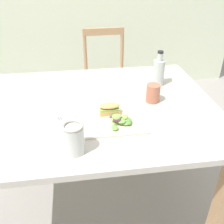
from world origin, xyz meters
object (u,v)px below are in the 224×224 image
Objects in this scene: plate_lunch at (113,119)px; mason_jar_iced_tea at (74,140)px; chair_wooden_far at (106,79)px; fork_on_napkin at (57,126)px; sandwich_half_front at (110,109)px; dining_table at (95,123)px; cup_extra_side at (153,93)px; bottle_cold_brew at (159,73)px.

plate_lunch is 0.29m from mason_jar_iced_tea.
fork_on_napkin is at bearing -107.86° from chair_wooden_far.
sandwich_half_front is at bearing -96.16° from chair_wooden_far.
chair_wooden_far is 1.43m from mason_jar_iced_tea.
cup_extra_side is (0.32, -0.00, 0.16)m from dining_table.
fork_on_napkin is 0.54m from cup_extra_side.
chair_wooden_far reaches higher than sandwich_half_front.
bottle_cold_brew reaches higher than chair_wooden_far.
mason_jar_iced_tea is at bearing -124.74° from sandwich_half_front.
chair_wooden_far is at bearing 83.84° from sandwich_half_front.
plate_lunch is at bearing -147.30° from cup_extra_side.
mason_jar_iced_tea is (-0.11, -0.37, 0.17)m from dining_table.
mason_jar_iced_tea is at bearing -102.40° from chair_wooden_far.
plate_lunch is at bearing -132.79° from bottle_cold_brew.
chair_wooden_far is 4.70× the size of fork_on_napkin.
chair_wooden_far reaches higher than plate_lunch.
fork_on_napkin is at bearing 111.65° from mason_jar_iced_tea.
plate_lunch is 0.06m from sandwich_half_front.
fork_on_napkin is 1.40× the size of mason_jar_iced_tea.
sandwich_half_front is at bearing -137.55° from bottle_cold_brew.
chair_wooden_far is at bearing 79.22° from dining_table.
dining_table is 0.36m from cup_extra_side.
dining_table is 0.42m from mason_jar_iced_tea.
mason_jar_iced_tea is at bearing -131.64° from plate_lunch.
mason_jar_iced_tea is at bearing -139.45° from cup_extra_side.
plate_lunch is at bearing -95.37° from chair_wooden_far.
dining_table is 7.02× the size of fork_on_napkin.
mason_jar_iced_tea is (-0.19, -0.21, 0.05)m from plate_lunch.
chair_wooden_far is 6.57× the size of mason_jar_iced_tea.
fork_on_napkin is (-0.26, -0.07, -0.03)m from sandwich_half_front.
chair_wooden_far reaches higher than fork_on_napkin.
fork_on_napkin is 0.87× the size of bottle_cold_brew.
sandwich_half_front is 0.27m from fork_on_napkin.
cup_extra_side reaches higher than fork_on_napkin.
chair_wooden_far is 8.86× the size of cup_extra_side.
plate_lunch is at bearing 4.68° from fork_on_napkin.
cup_extra_side is (0.51, 0.18, 0.04)m from fork_on_napkin.
chair_wooden_far is 8.65× the size of sandwich_half_front.
chair_wooden_far reaches higher than dining_table.
cup_extra_side is at bearing -82.31° from chair_wooden_far.
bottle_cold_brew reaches higher than plate_lunch.
cup_extra_side reaches higher than dining_table.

